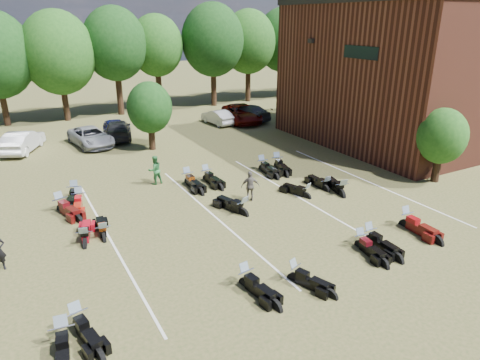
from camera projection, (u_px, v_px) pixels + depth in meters
ground at (301, 227)px, 19.74m from camera, size 160.00×160.00×0.00m
car_1 at (22, 141)px, 30.69m from camera, size 3.42×4.93×1.54m
car_2 at (91, 137)px, 32.17m from camera, size 3.01×5.25×1.38m
car_3 at (118, 130)px, 34.07m from camera, size 3.19×5.36×1.46m
car_4 at (116, 130)px, 34.03m from camera, size 2.22×4.54×1.49m
car_5 at (218, 117)px, 38.80m from camera, size 1.71×4.06×1.30m
car_6 at (242, 113)px, 39.59m from camera, size 3.70×6.11×1.59m
car_7 at (248, 113)px, 40.15m from camera, size 2.81×5.35×1.48m
person_green at (155, 170)px, 24.63m from camera, size 0.91×0.76×1.71m
person_grey at (250, 186)px, 22.34m from camera, size 1.04×0.71×1.64m
motorcycle_0 at (65, 345)px, 12.61m from camera, size 1.06×2.47×1.34m
motorcycle_1 at (79, 329)px, 13.27m from camera, size 1.16×2.39×1.28m
motorcycle_2 at (294, 280)px, 15.74m from camera, size 1.32×2.21×1.17m
motorcycle_3 at (246, 286)px, 15.41m from camera, size 1.04×2.33×1.26m
motorcycle_4 at (369, 243)px, 18.38m from camera, size 0.84×2.33×1.28m
motorcycle_5 at (360, 247)px, 17.99m from camera, size 1.00×2.24×1.21m
motorcycle_6 at (405, 227)px, 19.80m from camera, size 0.90×2.50×1.37m
motorcycle_7 at (86, 246)px, 18.14m from camera, size 1.28×2.41×1.28m
motorcycle_8 at (104, 239)px, 18.64m from camera, size 0.92×2.24×1.22m
motorcycle_10 at (243, 215)px, 21.00m from camera, size 1.48×2.59×1.38m
motorcycle_11 at (306, 198)px, 22.99m from camera, size 1.31×2.24×1.19m
motorcycle_12 at (342, 196)px, 23.22m from camera, size 1.40×2.61×1.39m
motorcycle_13 at (325, 191)px, 23.95m from camera, size 0.77×2.22×1.23m
motorcycle_14 at (62, 211)px, 21.38m from camera, size 1.53×2.63×1.40m
motorcycle_15 at (80, 205)px, 22.13m from camera, size 1.25×2.44×1.30m
motorcycle_16 at (75, 198)px, 22.95m from camera, size 1.37×2.54×1.35m
motorcycle_17 at (188, 184)px, 24.91m from camera, size 0.83×2.48×1.38m
motorcycle_18 at (206, 180)px, 25.47m from camera, size 0.87×2.41×1.32m
motorcycle_19 at (262, 170)px, 27.15m from camera, size 0.89×2.45×1.35m
motorcycle_20 at (277, 167)px, 27.69m from camera, size 1.37×2.57×1.37m
brick_building at (455, 66)px, 35.19m from camera, size 25.40×15.20×10.70m
tree_line at (113, 49)px, 40.75m from camera, size 56.00×6.00×9.79m
young_tree_near_building at (442, 136)px, 24.35m from camera, size 2.80×2.80×4.16m
young_tree_midfield at (150, 108)px, 30.40m from camera, size 3.20×3.20×4.70m
parking_lines at (214, 216)px, 20.82m from camera, size 20.10×14.00×0.01m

